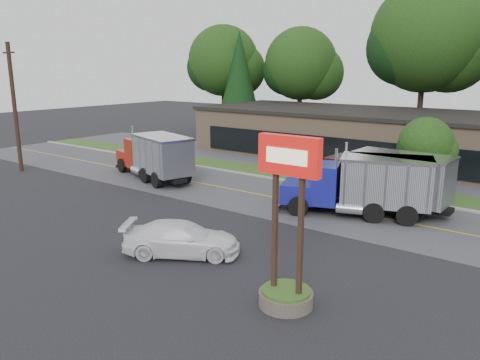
% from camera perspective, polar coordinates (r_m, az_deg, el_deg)
% --- Properties ---
extents(ground, '(140.00, 140.00, 0.00)m').
position_cam_1_polar(ground, '(25.07, -12.27, -5.57)').
color(ground, '#2B2B30').
rests_on(ground, ground).
extents(road, '(60.00, 8.00, 0.02)m').
position_cam_1_polar(road, '(31.39, 0.18, -1.38)').
color(road, slate).
rests_on(road, ground).
extents(center_line, '(60.00, 0.12, 0.01)m').
position_cam_1_polar(center_line, '(31.39, 0.18, -1.38)').
color(center_line, gold).
rests_on(center_line, ground).
extents(curb, '(60.00, 0.30, 0.12)m').
position_cam_1_polar(curb, '(34.74, 4.33, 0.04)').
color(curb, '#9E9E99').
rests_on(curb, ground).
extents(grass_verge, '(60.00, 3.40, 0.03)m').
position_cam_1_polar(grass_verge, '(36.24, 5.87, 0.57)').
color(grass_verge, '#2B551D').
rests_on(grass_verge, ground).
extents(far_parking, '(60.00, 7.00, 0.02)m').
position_cam_1_polar(far_parking, '(40.51, 9.53, 1.83)').
color(far_parking, slate).
rests_on(far_parking, ground).
extents(strip_mall, '(32.00, 12.00, 4.00)m').
position_cam_1_polar(strip_mall, '(44.77, 15.49, 5.22)').
color(strip_mall, tan).
rests_on(strip_mall, ground).
extents(utility_pole, '(1.60, 0.32, 10.00)m').
position_cam_1_polar(utility_pole, '(40.85, -25.79, 8.00)').
color(utility_pole, '#382619').
rests_on(utility_pole, ground).
extents(bilo_sign, '(2.20, 1.90, 5.95)m').
position_cam_1_polar(bilo_sign, '(16.09, 5.75, -8.57)').
color(bilo_sign, '#6B6054').
rests_on(bilo_sign, ground).
extents(tree_far_a, '(9.38, 8.83, 13.39)m').
position_cam_1_polar(tree_far_a, '(60.78, -1.85, 13.93)').
color(tree_far_a, '#382619').
rests_on(tree_far_a, ground).
extents(tree_far_b, '(8.96, 8.43, 12.78)m').
position_cam_1_polar(tree_far_b, '(56.81, 7.58, 13.47)').
color(tree_far_b, '#382619').
rests_on(tree_far_b, ground).
extents(tree_far_c, '(11.57, 10.89, 16.51)m').
position_cam_1_polar(tree_far_c, '(51.46, 21.93, 15.31)').
color(tree_far_c, '#382619').
rests_on(tree_far_c, ground).
extents(evergreen_left, '(5.46, 5.46, 12.40)m').
position_cam_1_polar(evergreen_left, '(56.75, -0.09, 12.23)').
color(evergreen_left, '#382619').
rests_on(evergreen_left, ground).
extents(tree_verge, '(3.57, 3.36, 5.10)m').
position_cam_1_polar(tree_verge, '(31.79, 21.78, 3.81)').
color(tree_verge, '#382619').
rests_on(tree_verge, ground).
extents(dump_truck_red, '(8.91, 4.91, 3.36)m').
position_cam_1_polar(dump_truck_red, '(34.99, -10.30, 2.98)').
color(dump_truck_red, black).
rests_on(dump_truck_red, ground).
extents(dump_truck_blue, '(8.40, 5.04, 3.36)m').
position_cam_1_polar(dump_truck_blue, '(26.69, 14.90, -0.51)').
color(dump_truck_blue, black).
rests_on(dump_truck_blue, ground).
extents(dump_truck_maroon, '(9.33, 2.98, 3.36)m').
position_cam_1_polar(dump_truck_maroon, '(28.36, 16.63, 0.20)').
color(dump_truck_maroon, black).
rests_on(dump_truck_maroon, ground).
extents(rally_car, '(5.43, 4.50, 1.48)m').
position_cam_1_polar(rally_car, '(20.89, -7.12, -7.10)').
color(rally_car, white).
rests_on(rally_car, ground).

